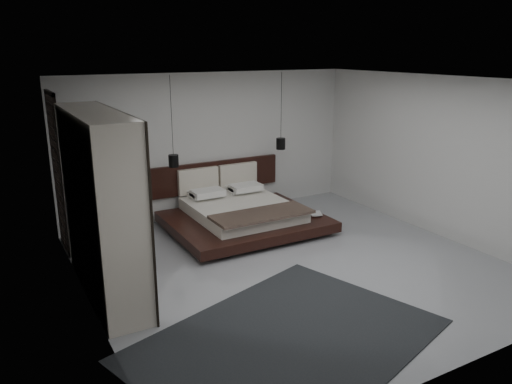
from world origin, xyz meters
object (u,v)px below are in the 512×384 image
pendant_right (281,143)px  wardrobe (101,205)px  bed (241,213)px  lattice_screen (58,173)px  pendant_left (174,160)px  rug (288,340)px

pendant_right → wardrobe: (-3.89, -1.77, -0.19)m
bed → lattice_screen: bearing=169.9°
bed → pendant_right: size_ratio=1.82×
pendant_left → wardrobe: (-1.66, -1.77, -0.08)m
bed → rug: bearing=-109.5°
lattice_screen → bed: 3.24m
pendant_right → wardrobe: 4.28m
pendant_right → wardrobe: size_ratio=0.59×
bed → wardrobe: wardrobe is taller
lattice_screen → rug: size_ratio=0.76×
pendant_right → wardrobe: bearing=-155.6°
lattice_screen → pendant_left: pendant_left is taller
wardrobe → rug: (1.50, -2.26, -1.23)m
pendant_right → wardrobe: pendant_right is taller
lattice_screen → rug: (1.75, -4.15, -1.29)m
wardrobe → rug: 2.98m
bed → pendant_left: size_ratio=1.70×
bed → rug: 3.84m
pendant_left → pendant_right: bearing=-0.0°
lattice_screen → bed: bearing=-10.1°
pendant_left → rug: pendant_left is taller
lattice_screen → wardrobe: size_ratio=1.03×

